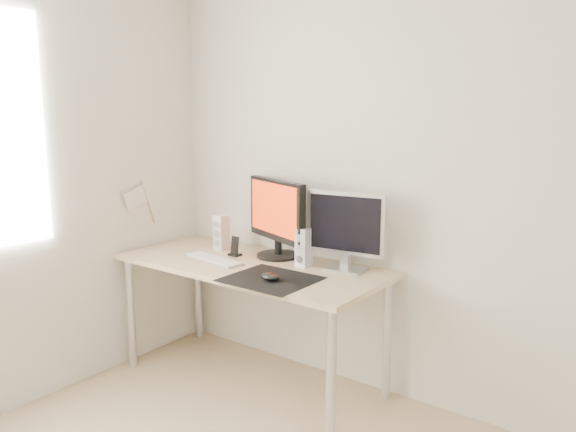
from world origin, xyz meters
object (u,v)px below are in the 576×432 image
Objects in this scene: second_monitor at (346,227)px; keyboard at (213,259)px; desk at (251,276)px; mouse at (270,277)px; speaker_left at (221,233)px; phone_dock at (235,250)px; main_monitor at (277,215)px; speaker_right at (304,247)px.

second_monitor is 1.04× the size of keyboard.
mouse is at bearing -34.28° from desk.
phone_dock is (0.17, -0.07, -0.07)m from speaker_left.
speaker_right is at bearing -16.67° from main_monitor.
keyboard is at bearing 166.86° from mouse.
mouse is 0.57m from phone_dock.
desk is at bearing -101.96° from main_monitor.
main_monitor is 0.34m from phone_dock.
phone_dock is at bearing -20.77° from speaker_left.
speaker_right is (-0.23, -0.07, -0.13)m from second_monitor.
second_monitor is 2.06× the size of speaker_left.
speaker_left is 0.20m from phone_dock.
speaker_right is (0.25, -0.07, -0.14)m from main_monitor.
desk is 0.24m from keyboard.
speaker_left is (-0.39, -0.06, -0.14)m from main_monitor.
phone_dock is at bearing 150.31° from mouse.
speaker_left is at bearing 179.01° from speaker_right.
desk is 0.42m from speaker_left.
main_monitor is 0.30m from speaker_right.
mouse is at bearing -56.22° from main_monitor.
main_monitor reaches higher than speaker_right.
keyboard is (-0.25, -0.29, -0.25)m from main_monitor.
main_monitor is 4.41× the size of phone_dock.
phone_dock reaches higher than desk.
keyboard is (0.15, -0.23, -0.10)m from speaker_left.
mouse is 0.76m from speaker_left.
mouse is 0.25× the size of second_monitor.
main_monitor reaches higher than speaker_left.
speaker_left is at bearing 159.23° from phone_dock.
phone_dock is at bearing -169.93° from second_monitor.
second_monitor reaches higher than phone_dock.
speaker_right is (-0.03, 0.34, 0.09)m from mouse.
speaker_right is at bearing -163.19° from second_monitor.
speaker_left is at bearing 159.38° from desk.
mouse is 0.55m from main_monitor.
second_monitor is 0.27m from speaker_right.
second_monitor is 0.88m from speaker_left.
speaker_right is at bearing 23.63° from keyboard.
desk is at bearing -159.81° from second_monitor.
second_monitor reaches higher than speaker_left.
speaker_left is at bearing -176.17° from second_monitor.
desk is 3.02× the size of main_monitor.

